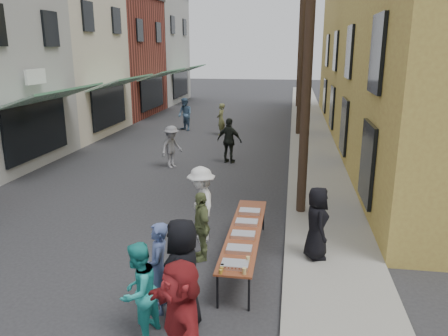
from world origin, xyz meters
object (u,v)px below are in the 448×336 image
(utility_pole_near, at_px, (308,54))
(server, at_px, (317,223))
(utility_pole_far, at_px, (300,50))
(catering_tray_sausage, at_px, (235,265))
(guest_front_a, at_px, (183,274))
(guest_front_c, at_px, (138,291))
(utility_pole_mid, at_px, (302,51))
(serving_table, at_px, (245,233))

(utility_pole_near, distance_m, server, 4.62)
(utility_pole_far, distance_m, catering_tray_sausage, 29.11)
(catering_tray_sausage, relative_size, guest_front_a, 0.26)
(guest_front_c, relative_size, server, 1.01)
(server, bearing_deg, utility_pole_far, -10.39)
(utility_pole_mid, height_order, server, utility_pole_mid)
(utility_pole_near, distance_m, catering_tray_sausage, 6.24)
(guest_front_a, height_order, guest_front_c, guest_front_a)
(catering_tray_sausage, height_order, server, server)
(utility_pole_mid, height_order, serving_table, utility_pole_mid)
(utility_pole_near, bearing_deg, guest_front_a, -109.95)
(utility_pole_mid, distance_m, utility_pole_far, 12.00)
(utility_pole_near, distance_m, guest_front_c, 7.59)
(guest_front_a, xyz_separation_m, server, (2.34, 2.75, -0.05))
(serving_table, height_order, guest_front_a, guest_front_a)
(utility_pole_far, distance_m, server, 27.14)
(serving_table, distance_m, server, 1.60)
(guest_front_c, distance_m, server, 4.35)
(catering_tray_sausage, relative_size, guest_front_c, 0.30)
(utility_pole_mid, distance_m, guest_front_a, 18.13)
(utility_pole_mid, relative_size, serving_table, 2.25)
(guest_front_a, bearing_deg, utility_pole_near, 160.20)
(utility_pole_near, height_order, server, utility_pole_near)
(utility_pole_near, xyz_separation_m, utility_pole_far, (0.00, 24.00, 0.00))
(utility_pole_mid, distance_m, guest_front_c, 18.63)
(server, bearing_deg, guest_front_c, 125.69)
(catering_tray_sausage, bearing_deg, utility_pole_mid, 85.66)
(utility_pole_far, relative_size, server, 5.46)
(utility_pole_near, relative_size, server, 5.46)
(utility_pole_mid, bearing_deg, guest_front_c, -98.50)
(utility_pole_mid, relative_size, server, 5.46)
(utility_pole_near, relative_size, guest_front_a, 4.61)
(utility_pole_far, xyz_separation_m, serving_table, (-1.28, -27.20, -3.79))
(utility_pole_far, height_order, server, utility_pole_far)
(utility_pole_near, bearing_deg, server, -84.46)
(serving_table, height_order, guest_front_c, guest_front_c)
(serving_table, distance_m, guest_front_c, 3.21)
(guest_front_a, bearing_deg, guest_front_c, -57.66)
(utility_pole_near, xyz_separation_m, catering_tray_sausage, (-1.28, -4.85, -3.71))
(catering_tray_sausage, distance_m, guest_front_a, 1.14)
(utility_pole_near, bearing_deg, utility_pole_mid, 90.00)
(guest_front_c, bearing_deg, guest_front_a, 137.88)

